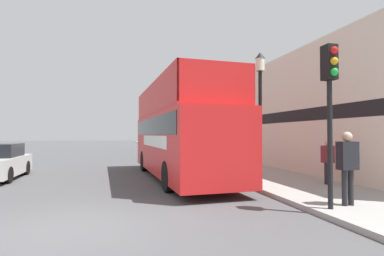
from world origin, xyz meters
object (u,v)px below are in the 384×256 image
at_px(parked_car_ahead_of_bus, 166,152).
at_px(pedestrian_nearest, 347,161).
at_px(tour_bus, 178,137).
at_px(lamp_post_nearest, 260,93).
at_px(traffic_signal, 330,89).
at_px(pedestrian_second, 328,157).
at_px(lamp_post_second, 198,109).

height_order(parked_car_ahead_of_bus, pedestrian_nearest, pedestrian_nearest).
distance_m(tour_bus, pedestrian_nearest, 7.32).
bearing_deg(lamp_post_nearest, traffic_signal, -90.06).
relative_size(pedestrian_second, lamp_post_second, 0.31).
bearing_deg(lamp_post_nearest, pedestrian_nearest, -79.12).
xyz_separation_m(lamp_post_nearest, lamp_post_second, (0.20, 9.12, 0.20)).
distance_m(lamp_post_nearest, lamp_post_second, 9.13).
bearing_deg(parked_car_ahead_of_bus, traffic_signal, -81.61).
bearing_deg(lamp_post_second, pedestrian_second, -77.29).
relative_size(traffic_signal, lamp_post_second, 0.78).
distance_m(tour_bus, pedestrian_second, 6.08).
bearing_deg(traffic_signal, tour_bus, 108.74).
bearing_deg(traffic_signal, pedestrian_second, 52.42).
relative_size(pedestrian_nearest, pedestrian_second, 1.16).
bearing_deg(parked_car_ahead_of_bus, pedestrian_second, -69.56).
relative_size(parked_car_ahead_of_bus, traffic_signal, 1.04).
relative_size(pedestrian_second, traffic_signal, 0.40).
bearing_deg(pedestrian_second, tour_bus, 141.26).
distance_m(tour_bus, parked_car_ahead_of_bus, 8.52).
bearing_deg(lamp_post_second, tour_bus, -113.30).
height_order(parked_car_ahead_of_bus, pedestrian_second, pedestrian_second).
distance_m(pedestrian_second, lamp_post_second, 10.20).
bearing_deg(tour_bus, parked_car_ahead_of_bus, 81.82).
bearing_deg(pedestrian_nearest, pedestrian_second, 59.16).
distance_m(tour_bus, traffic_signal, 7.35).
height_order(tour_bus, pedestrian_second, tour_bus).
xyz_separation_m(tour_bus, pedestrian_nearest, (2.99, -6.65, -0.55)).
bearing_deg(lamp_post_nearest, pedestrian_second, -12.54).
bearing_deg(lamp_post_nearest, parked_car_ahead_of_bus, 97.33).
xyz_separation_m(pedestrian_second, lamp_post_second, (-2.18, 9.65, 2.51)).
xyz_separation_m(parked_car_ahead_of_bus, pedestrian_second, (3.87, -12.18, 0.45)).
distance_m(pedestrian_second, lamp_post_nearest, 3.35).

